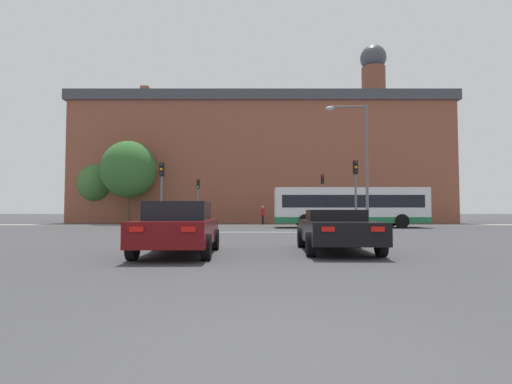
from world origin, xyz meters
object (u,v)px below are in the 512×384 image
at_px(pedestrian_waiting, 264,213).
at_px(traffic_light_far_right, 324,191).
at_px(car_saloon_left, 180,227).
at_px(traffic_light_far_left, 199,194).
at_px(traffic_light_near_left, 163,185).
at_px(street_lamp_junction, 360,153).
at_px(traffic_light_near_right, 357,184).
at_px(car_roadster_right, 337,229).
at_px(bus_crossing_lead, 350,206).

bearing_deg(pedestrian_waiting, traffic_light_far_right, 47.88).
height_order(car_saloon_left, traffic_light_far_right, traffic_light_far_right).
xyz_separation_m(traffic_light_far_left, pedestrian_waiting, (5.67, 1.51, -1.67)).
height_order(traffic_light_far_left, traffic_light_near_left, traffic_light_near_left).
bearing_deg(traffic_light_far_right, street_lamp_junction, -90.12).
distance_m(car_saloon_left, traffic_light_near_right, 14.95).
bearing_deg(traffic_light_near_left, traffic_light_far_right, 44.36).
xyz_separation_m(car_saloon_left, traffic_light_near_right, (7.99, 12.46, 2.08)).
xyz_separation_m(car_roadster_right, traffic_light_far_right, (3.40, 22.64, 2.29)).
xyz_separation_m(traffic_light_near_right, traffic_light_near_left, (-11.44, -0.04, -0.08)).
bearing_deg(car_saloon_left, traffic_light_near_left, 104.16).
bearing_deg(bus_crossing_lead, street_lamp_junction, 171.10).
bearing_deg(traffic_light_far_right, traffic_light_near_right, -89.48).
relative_size(street_lamp_junction, pedestrian_waiting, 4.18).
relative_size(bus_crossing_lead, traffic_light_far_left, 2.78).
distance_m(car_roadster_right, traffic_light_far_left, 24.10).
xyz_separation_m(bus_crossing_lead, traffic_light_near_left, (-12.48, -6.15, 1.17)).
height_order(car_roadster_right, traffic_light_near_left, traffic_light_near_left).
bearing_deg(car_saloon_left, street_lamp_junction, 53.27).
relative_size(car_saloon_left, bus_crossing_lead, 0.39).
bearing_deg(bus_crossing_lead, traffic_light_far_left, 66.77).
bearing_deg(street_lamp_junction, traffic_light_near_right, 84.73).
bearing_deg(bus_crossing_lead, car_roadster_right, 165.59).
bearing_deg(traffic_light_far_right, car_saloon_left, -108.56).
relative_size(traffic_light_far_right, street_lamp_junction, 0.61).
relative_size(bus_crossing_lead, pedestrian_waiting, 6.42).
height_order(car_roadster_right, bus_crossing_lead, bus_crossing_lead).
bearing_deg(traffic_light_far_left, traffic_light_far_right, -1.05).
height_order(traffic_light_far_left, street_lamp_junction, street_lamp_junction).
relative_size(traffic_light_near_right, street_lamp_junction, 0.58).
relative_size(car_saloon_left, traffic_light_near_right, 1.04).
xyz_separation_m(car_saloon_left, bus_crossing_lead, (9.04, 18.57, 0.82)).
bearing_deg(street_lamp_junction, traffic_light_near_left, 173.21).
bearing_deg(car_roadster_right, bus_crossing_lead, 77.07).
bearing_deg(bus_crossing_lead, car_saloon_left, 154.04).
relative_size(car_roadster_right, bus_crossing_lead, 0.42).
xyz_separation_m(bus_crossing_lead, traffic_light_far_left, (-11.97, 5.14, 1.12)).
bearing_deg(traffic_light_far_right, pedestrian_waiting, 161.69).
relative_size(car_roadster_right, pedestrian_waiting, 2.66).
xyz_separation_m(car_saloon_left, traffic_light_near_left, (-3.44, 12.42, 1.99)).
bearing_deg(street_lamp_junction, car_saloon_left, -125.39).
height_order(traffic_light_near_right, street_lamp_junction, street_lamp_junction).
xyz_separation_m(car_saloon_left, traffic_light_far_left, (-2.93, 23.70, 1.94)).
height_order(traffic_light_far_left, traffic_light_far_right, traffic_light_far_right).
relative_size(car_roadster_right, traffic_light_near_left, 1.13).
relative_size(car_saloon_left, pedestrian_waiting, 2.52).
xyz_separation_m(street_lamp_junction, pedestrian_waiting, (-5.13, 14.14, -3.41)).
height_order(traffic_light_far_left, pedestrian_waiting, traffic_light_far_left).
distance_m(car_saloon_left, traffic_light_near_left, 13.04).
bearing_deg(traffic_light_far_right, traffic_light_far_left, 178.95).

